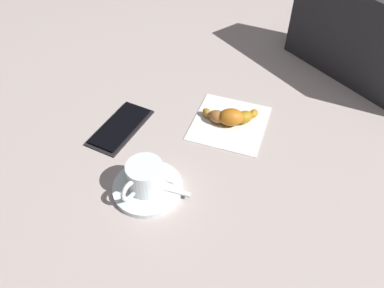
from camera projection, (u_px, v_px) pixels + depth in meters
ground_plane at (188, 161)px, 0.75m from camera, size 1.80×1.80×0.00m
saucer at (148, 188)px, 0.69m from camera, size 0.13×0.13×0.01m
espresso_cup at (145, 177)px, 0.67m from camera, size 0.09×0.07×0.05m
teaspoon at (147, 183)px, 0.69m from camera, size 0.02×0.12×0.01m
sugar_packet at (162, 175)px, 0.70m from camera, size 0.02×0.06×0.01m
napkin at (229, 123)px, 0.82m from camera, size 0.17×0.16×0.00m
croissant at (231, 117)px, 0.81m from camera, size 0.08×0.12×0.04m
cell_phone at (120, 127)px, 0.81m from camera, size 0.16×0.09×0.01m
laptop_bag at (364, 36)px, 0.87m from camera, size 0.28×0.36×0.21m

